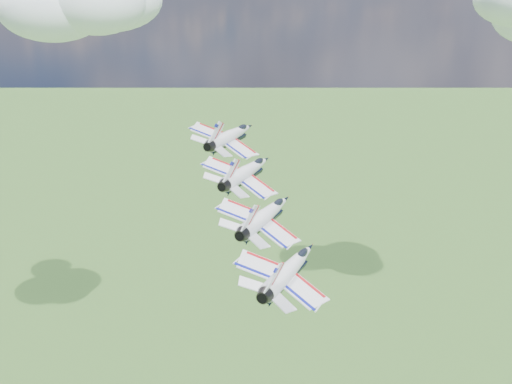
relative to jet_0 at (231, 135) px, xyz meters
The scene contains 4 objects.
jet_0 is the anchor object (origin of this frame).
jet_1 10.81m from the jet_0, 45.13° to the right, with size 10.56×15.64×4.67m, color silver, non-canonical shape.
jet_2 21.62m from the jet_0, 45.13° to the right, with size 10.56×15.64×4.67m, color white, non-canonical shape.
jet_3 32.42m from the jet_0, 45.13° to the right, with size 10.56×15.64×4.67m, color silver, non-canonical shape.
Camera 1 is at (55.63, -70.04, 178.19)m, focal length 45.00 mm.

